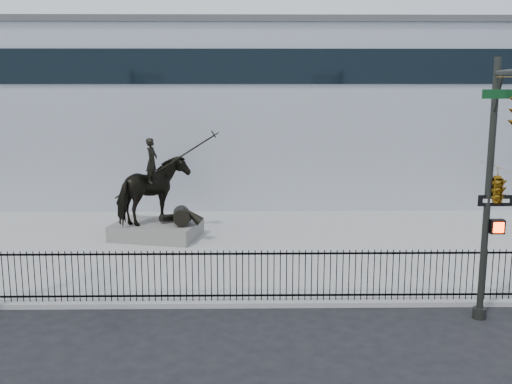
{
  "coord_description": "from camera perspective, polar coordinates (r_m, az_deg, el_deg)",
  "views": [
    {
      "loc": [
        0.66,
        -15.15,
        6.47
      ],
      "look_at": [
        0.98,
        6.0,
        2.44
      ],
      "focal_mm": 42.0,
      "sensor_mm": 36.0,
      "label": 1
    }
  ],
  "objects": [
    {
      "name": "picket_fence",
      "position": [
        17.33,
        -3.02,
        -7.95
      ],
      "size": [
        22.1,
        0.1,
        1.5
      ],
      "color": "black",
      "rests_on": "plaza"
    },
    {
      "name": "ground",
      "position": [
        16.49,
        -3.15,
        -12.32
      ],
      "size": [
        120.0,
        120.0,
        0.0
      ],
      "primitive_type": "plane",
      "color": "black",
      "rests_on": "ground"
    },
    {
      "name": "plaza",
      "position": [
        23.06,
        -2.47,
        -5.31
      ],
      "size": [
        30.0,
        12.0,
        0.15
      ],
      "primitive_type": "cube",
      "color": "gray",
      "rests_on": "ground"
    },
    {
      "name": "building",
      "position": [
        35.21,
        -1.95,
        7.58
      ],
      "size": [
        44.0,
        14.0,
        9.0
      ],
      "primitive_type": "cube",
      "color": "#B3B9C4",
      "rests_on": "ground"
    },
    {
      "name": "traffic_signal_right",
      "position": [
        14.47,
        22.86,
        3.53
      ],
      "size": [
        2.17,
        6.86,
        7.0
      ],
      "color": "#242621",
      "rests_on": "ground"
    },
    {
      "name": "equestrian_statue",
      "position": [
        24.03,
        -9.44,
        0.07
      ],
      "size": [
        4.12,
        3.05,
        3.57
      ],
      "rotation": [
        0.0,
        0.0,
        -0.23
      ],
      "color": "black",
      "rests_on": "statue_plinth"
    },
    {
      "name": "statue_plinth",
      "position": [
        24.4,
        -9.47,
        -3.62
      ],
      "size": [
        3.73,
        2.97,
        0.62
      ],
      "primitive_type": "cube",
      "rotation": [
        0.0,
        0.0,
        -0.23
      ],
      "color": "#605D58",
      "rests_on": "plaza"
    }
  ]
}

